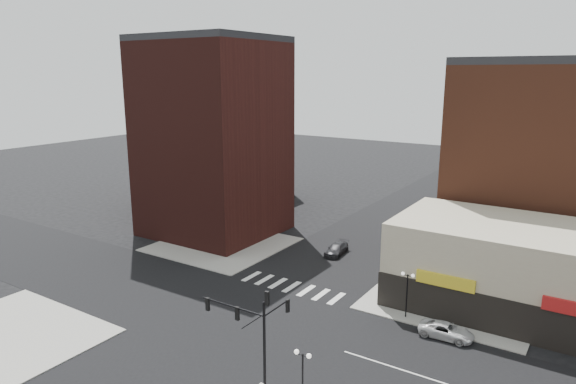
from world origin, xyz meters
The scene contains 14 objects.
ground centered at (0.00, 0.00, 0.00)m, with size 240.00×240.00×0.00m, color black.
road_ew centered at (0.00, 0.00, 0.01)m, with size 200.00×14.00×0.02m, color black.
road_ns centered at (0.00, 0.00, 0.01)m, with size 14.00×200.00×0.02m, color black.
sidewalk_nw centered at (-14.50, 14.50, 0.06)m, with size 15.00×15.00×0.12m, color gray.
sidewalk_ne centered at (14.50, 14.50, 0.06)m, with size 15.00×15.00×0.12m, color gray.
building_nw centered at (-19.00, 18.50, 12.50)m, with size 16.00×15.00×25.00m, color #391612.
building_nw_low centered at (-32.00, 34.00, 6.00)m, with size 20.00×18.00×12.00m, color #391612.
building_ne_midrise centered at (19.00, 29.50, 11.00)m, with size 18.00×15.00×22.00m, color brown.
building_ne_row centered at (21.00, 15.00, 3.30)m, with size 24.20×12.20×8.00m.
traffic_signal centered at (7.24, -7.83, 4.96)m, with size 5.59×3.09×7.77m.
street_lamp_se_a centered at (11.00, -8.00, 3.29)m, with size 1.22×0.32×4.16m.
street_lamp_ne centered at (12.00, 8.00, 3.29)m, with size 1.22×0.32×4.16m.
white_suv centered at (16.01, 6.50, 0.61)m, with size 2.03×4.40×1.22m, color silver.
dark_sedan_north centered at (-0.78, 19.24, 0.65)m, with size 1.82×4.48×1.30m, color black.
Camera 1 is at (25.89, -32.76, 21.27)m, focal length 32.00 mm.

